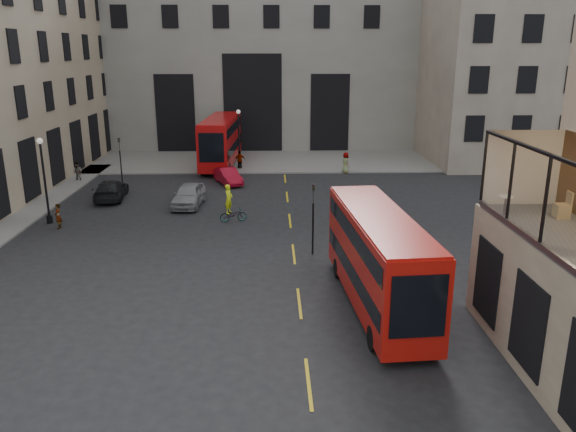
{
  "coord_description": "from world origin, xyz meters",
  "views": [
    {
      "loc": [
        -3.16,
        -15.87,
        10.42
      ],
      "look_at": [
        -2.39,
        9.02,
        3.0
      ],
      "focal_mm": 35.0,
      "sensor_mm": 36.0,
      "label": 1
    }
  ],
  "objects_px": {
    "cafe_table_far": "(505,202)",
    "cafe_chair_d": "(562,210)",
    "car_b": "(228,176)",
    "pedestrian_d": "(346,163)",
    "traffic_light_near": "(313,210)",
    "car_c": "(111,190)",
    "bicycle": "(233,215)",
    "cyclist": "(229,199)",
    "traffic_light_far": "(120,155)",
    "pedestrian_e": "(58,216)",
    "street_lamp_b": "(239,143)",
    "pedestrian_b": "(207,159)",
    "car_a": "(189,195)",
    "street_lamp_a": "(45,186)",
    "pedestrian_c": "(240,160)",
    "bus_near": "(378,256)",
    "bus_far": "(221,139)",
    "pedestrian_a": "(78,172)"
  },
  "relations": [
    {
      "from": "cafe_table_far",
      "to": "cafe_chair_d",
      "type": "relative_size",
      "value": 0.69
    },
    {
      "from": "car_b",
      "to": "pedestrian_d",
      "type": "relative_size",
      "value": 2.12
    },
    {
      "from": "traffic_light_near",
      "to": "car_c",
      "type": "relative_size",
      "value": 0.8
    },
    {
      "from": "bicycle",
      "to": "cyclist",
      "type": "xyz_separation_m",
      "value": [
        -0.4,
        1.87,
        0.54
      ]
    },
    {
      "from": "traffic_light_far",
      "to": "pedestrian_e",
      "type": "relative_size",
      "value": 2.49
    },
    {
      "from": "traffic_light_far",
      "to": "street_lamp_b",
      "type": "distance_m",
      "value": 10.82
    },
    {
      "from": "car_b",
      "to": "car_c",
      "type": "distance_m",
      "value": 9.26
    },
    {
      "from": "pedestrian_b",
      "to": "cafe_chair_d",
      "type": "relative_size",
      "value": 1.66
    },
    {
      "from": "street_lamp_b",
      "to": "car_a",
      "type": "xyz_separation_m",
      "value": [
        -2.86,
        -12.19,
        -1.62
      ]
    },
    {
      "from": "traffic_light_near",
      "to": "street_lamp_a",
      "type": "bearing_deg",
      "value": 159.44
    },
    {
      "from": "cafe_table_far",
      "to": "traffic_light_far",
      "type": "bearing_deg",
      "value": 130.13
    },
    {
      "from": "traffic_light_far",
      "to": "pedestrian_b",
      "type": "height_order",
      "value": "traffic_light_far"
    },
    {
      "from": "traffic_light_near",
      "to": "pedestrian_d",
      "type": "relative_size",
      "value": 2.09
    },
    {
      "from": "street_lamp_b",
      "to": "cyclist",
      "type": "relative_size",
      "value": 2.74
    },
    {
      "from": "bicycle",
      "to": "pedestrian_c",
      "type": "xyz_separation_m",
      "value": [
        -0.4,
        15.94,
        0.41
      ]
    },
    {
      "from": "street_lamp_b",
      "to": "car_b",
      "type": "bearing_deg",
      "value": -96.12
    },
    {
      "from": "car_c",
      "to": "cyclist",
      "type": "distance_m",
      "value": 9.62
    },
    {
      "from": "bus_near",
      "to": "cafe_table_far",
      "type": "xyz_separation_m",
      "value": [
        4.22,
        -1.91,
        2.78
      ]
    },
    {
      "from": "bus_far",
      "to": "cyclist",
      "type": "xyz_separation_m",
      "value": [
        1.8,
        -15.84,
        -1.52
      ]
    },
    {
      "from": "traffic_light_near",
      "to": "bicycle",
      "type": "height_order",
      "value": "traffic_light_near"
    },
    {
      "from": "traffic_light_near",
      "to": "street_lamp_b",
      "type": "relative_size",
      "value": 0.71
    },
    {
      "from": "pedestrian_b",
      "to": "pedestrian_c",
      "type": "distance_m",
      "value": 3.21
    },
    {
      "from": "traffic_light_near",
      "to": "pedestrian_e",
      "type": "height_order",
      "value": "traffic_light_near"
    },
    {
      "from": "pedestrian_b",
      "to": "cafe_chair_d",
      "type": "height_order",
      "value": "cafe_chair_d"
    },
    {
      "from": "street_lamp_a",
      "to": "pedestrian_e",
      "type": "distance_m",
      "value": 2.19
    },
    {
      "from": "pedestrian_d",
      "to": "traffic_light_far",
      "type": "bearing_deg",
      "value": 77.86
    },
    {
      "from": "traffic_light_near",
      "to": "pedestrian_a",
      "type": "distance_m",
      "value": 24.97
    },
    {
      "from": "street_lamp_b",
      "to": "bus_far",
      "type": "distance_m",
      "value": 2.46
    },
    {
      "from": "traffic_light_near",
      "to": "cyclist",
      "type": "bearing_deg",
      "value": 122.25
    },
    {
      "from": "bus_far",
      "to": "pedestrian_c",
      "type": "distance_m",
      "value": 3.01
    },
    {
      "from": "pedestrian_d",
      "to": "street_lamp_a",
      "type": "bearing_deg",
      "value": 99.94
    },
    {
      "from": "cyclist",
      "to": "cafe_table_far",
      "type": "bearing_deg",
      "value": -123.77
    },
    {
      "from": "traffic_light_far",
      "to": "street_lamp_a",
      "type": "distance_m",
      "value": 10.2
    },
    {
      "from": "pedestrian_a",
      "to": "pedestrian_b",
      "type": "relative_size",
      "value": 1.03
    },
    {
      "from": "bicycle",
      "to": "pedestrian_d",
      "type": "xyz_separation_m",
      "value": [
        8.91,
        14.15,
        0.47
      ]
    },
    {
      "from": "car_b",
      "to": "cyclist",
      "type": "xyz_separation_m",
      "value": [
        0.65,
        -8.4,
        0.33
      ]
    },
    {
      "from": "car_b",
      "to": "car_c",
      "type": "relative_size",
      "value": 0.82
    },
    {
      "from": "pedestrian_c",
      "to": "pedestrian_d",
      "type": "height_order",
      "value": "pedestrian_d"
    },
    {
      "from": "bicycle",
      "to": "pedestrian_e",
      "type": "height_order",
      "value": "pedestrian_e"
    },
    {
      "from": "traffic_light_far",
      "to": "car_b",
      "type": "relative_size",
      "value": 0.98
    },
    {
      "from": "car_a",
      "to": "traffic_light_near",
      "type": "bearing_deg",
      "value": -46.76
    },
    {
      "from": "cyclist",
      "to": "pedestrian_c",
      "type": "relative_size",
      "value": 1.14
    },
    {
      "from": "bus_far",
      "to": "pedestrian_c",
      "type": "relative_size",
      "value": 6.62
    },
    {
      "from": "car_a",
      "to": "cyclist",
      "type": "relative_size",
      "value": 2.33
    },
    {
      "from": "bus_near",
      "to": "car_b",
      "type": "relative_size",
      "value": 2.65
    },
    {
      "from": "traffic_light_far",
      "to": "street_lamp_a",
      "type": "xyz_separation_m",
      "value": [
        -2.0,
        -10.0,
        -0.03
      ]
    },
    {
      "from": "street_lamp_a",
      "to": "pedestrian_d",
      "type": "relative_size",
      "value": 2.93
    },
    {
      "from": "traffic_light_near",
      "to": "cyclist",
      "type": "distance_m",
      "value": 9.42
    },
    {
      "from": "traffic_light_near",
      "to": "car_a",
      "type": "height_order",
      "value": "traffic_light_near"
    },
    {
      "from": "pedestrian_d",
      "to": "car_a",
      "type": "bearing_deg",
      "value": 105.38
    }
  ]
}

